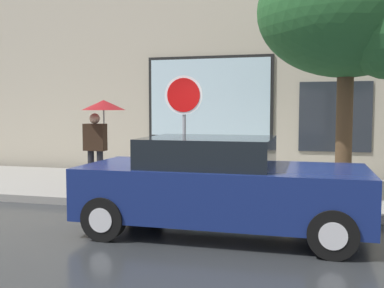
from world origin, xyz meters
name	(u,v)px	position (x,y,z in m)	size (l,w,h in m)	color
ground_plane	(219,230)	(0.00, 0.00, 0.00)	(60.00, 60.00, 0.00)	#282B2D
sidewalk	(246,191)	(0.00, 3.00, 0.07)	(20.00, 4.00, 0.15)	gray
building_facade	(259,50)	(-0.01, 5.50, 3.48)	(20.00, 0.67, 7.00)	#B2A893
parked_car	(220,186)	(0.04, -0.14, 0.73)	(4.25, 1.91, 1.46)	navy
pedestrian_with_umbrella	(101,119)	(-3.06, 2.14, 1.68)	(0.96, 0.96, 1.94)	black
street_tree	(356,14)	(2.13, 2.07, 3.63)	(3.34, 2.84, 4.84)	#4C3823
stop_sign	(184,112)	(-1.04, 1.65, 1.84)	(0.76, 0.10, 2.40)	gray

